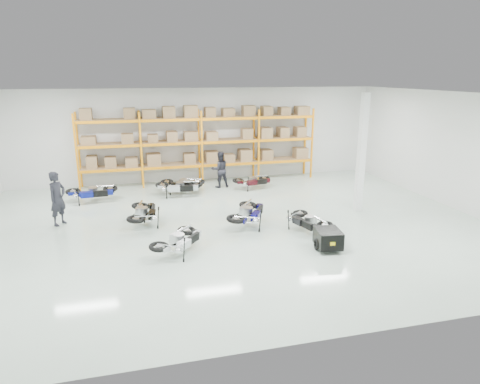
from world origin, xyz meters
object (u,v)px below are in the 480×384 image
object	(u,v)px
moto_silver_left	(179,237)
moto_back_b	(179,184)
moto_back_a	(91,189)
moto_black_far_left	(144,209)
person_left	(58,198)
trailer	(328,238)
moto_back_d	(253,179)
moto_back_c	(182,181)
moto_touring_right	(307,218)
person_back	(220,170)
moto_blue_centre	(249,209)

from	to	relation	value
moto_silver_left	moto_back_b	xyz separation A→B (m)	(0.68, 6.20, 0.02)
moto_back_a	moto_black_far_left	bearing A→B (deg)	-151.33
moto_silver_left	moto_black_far_left	size ratio (longest dim) A/B	0.94
moto_back_b	person_left	world-z (taller)	person_left
trailer	moto_back_d	size ratio (longest dim) A/B	0.96
moto_black_far_left	moto_back_c	size ratio (longest dim) A/B	1.06
moto_back_b	moto_back_c	size ratio (longest dim) A/B	1.03
moto_black_far_left	trailer	world-z (taller)	moto_black_far_left
moto_touring_right	moto_back_b	xyz separation A→B (m)	(-3.69, 5.45, 0.04)
moto_black_far_left	moto_back_b	distance (m)	3.73
moto_touring_right	moto_back_d	xyz separation A→B (m)	(-0.24, 5.80, -0.01)
moto_silver_left	person_back	xyz separation A→B (m)	(2.72, 7.21, 0.32)
moto_back_d	person_left	world-z (taller)	person_left
moto_blue_centre	moto_back_c	distance (m)	5.23
moto_back_c	person_back	bearing A→B (deg)	-61.48
person_back	person_left	bearing A→B (deg)	24.95
moto_blue_centre	moto_black_far_left	bearing A→B (deg)	13.48
moto_back_a	moto_back_d	distance (m)	7.07
moto_black_far_left	moto_silver_left	bearing A→B (deg)	114.57
moto_touring_right	moto_back_d	distance (m)	5.80
moto_back_a	moto_back_c	size ratio (longest dim) A/B	1.04
moto_back_b	person_left	xyz separation A→B (m)	(-4.50, -2.64, 0.42)
moto_back_a	person_back	size ratio (longest dim) A/B	1.05
moto_silver_left	trailer	xyz separation A→B (m)	(4.38, -0.85, -0.16)
moto_blue_centre	moto_back_b	world-z (taller)	moto_blue_centre
trailer	moto_silver_left	bearing A→B (deg)	177.26
moto_back_b	person_back	bearing A→B (deg)	-52.94
moto_blue_centre	moto_back_d	world-z (taller)	moto_blue_centre
trailer	person_left	distance (m)	9.32
trailer	moto_back_d	distance (m)	7.40
moto_back_d	trailer	bearing A→B (deg)	173.68
moto_black_far_left	moto_back_c	distance (m)	4.30
moto_black_far_left	moto_back_d	bearing A→B (deg)	-136.79
moto_blue_centre	moto_back_c	xyz separation A→B (m)	(-1.74, 4.93, -0.07)
moto_back_b	person_back	size ratio (longest dim) A/B	1.05
moto_back_b	moto_back_d	world-z (taller)	moto_back_b
moto_back_b	moto_back_c	world-z (taller)	moto_back_b
trailer	moto_back_d	xyz separation A→B (m)	(-0.24, 7.40, 0.12)
trailer	moto_back_a	size ratio (longest dim) A/B	0.86
moto_silver_left	person_left	xyz separation A→B (m)	(-3.82, 3.56, 0.43)
moto_blue_centre	moto_black_far_left	distance (m)	3.68
person_left	person_back	world-z (taller)	person_left
moto_back_d	person_back	world-z (taller)	person_back
moto_back_b	person_left	size ratio (longest dim) A/B	0.92
moto_blue_centre	moto_back_c	bearing A→B (deg)	-40.93
moto_back_a	moto_back_b	distance (m)	3.60
moto_silver_left	trailer	distance (m)	4.46
person_left	moto_touring_right	bearing A→B (deg)	-73.69
trailer	moto_back_c	xyz separation A→B (m)	(-3.49, 7.58, 0.16)
moto_silver_left	person_left	distance (m)	5.24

